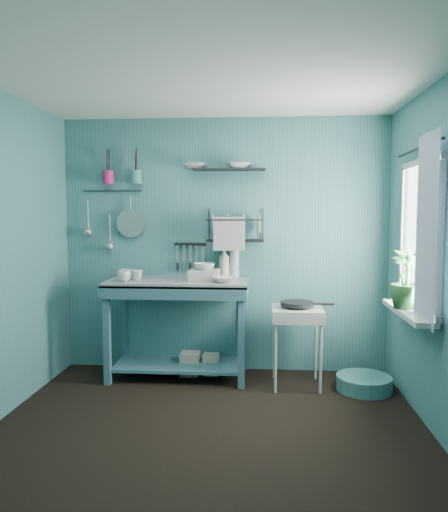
# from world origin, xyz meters

# --- Properties ---
(floor) EXTENTS (3.20, 3.20, 0.00)m
(floor) POSITION_xyz_m (0.00, 0.00, 0.00)
(floor) COLOR black
(floor) RESTS_ON ground
(ceiling) EXTENTS (3.20, 3.20, 0.00)m
(ceiling) POSITION_xyz_m (0.00, 0.00, 2.50)
(ceiling) COLOR silver
(ceiling) RESTS_ON ground
(wall_back) EXTENTS (3.20, 0.00, 3.20)m
(wall_back) POSITION_xyz_m (0.00, 1.50, 1.25)
(wall_back) COLOR #387073
(wall_back) RESTS_ON ground
(wall_front) EXTENTS (3.20, 0.00, 3.20)m
(wall_front) POSITION_xyz_m (0.00, -1.50, 1.25)
(wall_front) COLOR #387073
(wall_front) RESTS_ON ground
(wall_right) EXTENTS (0.00, 3.00, 3.00)m
(wall_right) POSITION_xyz_m (1.60, 0.00, 1.25)
(wall_right) COLOR #387073
(wall_right) RESTS_ON ground
(work_counter) EXTENTS (1.43, 0.91, 0.94)m
(work_counter) POSITION_xyz_m (-0.41, 1.22, 0.47)
(work_counter) COLOR #34616E
(work_counter) RESTS_ON floor
(mug_left) EXTENTS (0.12, 0.12, 0.10)m
(mug_left) POSITION_xyz_m (-0.89, 1.06, 0.99)
(mug_left) COLOR beige
(mug_left) RESTS_ON work_counter
(mug_mid) EXTENTS (0.14, 0.14, 0.09)m
(mug_mid) POSITION_xyz_m (-0.79, 1.16, 0.99)
(mug_mid) COLOR beige
(mug_mid) RESTS_ON work_counter
(mug_right) EXTENTS (0.17, 0.17, 0.10)m
(mug_right) POSITION_xyz_m (-0.91, 1.22, 0.99)
(mug_right) COLOR beige
(mug_right) RESTS_ON work_counter
(wash_tub) EXTENTS (0.28, 0.22, 0.10)m
(wash_tub) POSITION_xyz_m (-0.16, 1.20, 0.99)
(wash_tub) COLOR #BCB9AC
(wash_tub) RESTS_ON work_counter
(tub_bowl) EXTENTS (0.19, 0.19, 0.06)m
(tub_bowl) POSITION_xyz_m (-0.16, 1.20, 1.07)
(tub_bowl) COLOR beige
(tub_bowl) RESTS_ON wash_tub
(soap_bottle) EXTENTS (0.12, 0.12, 0.30)m
(soap_bottle) POSITION_xyz_m (0.01, 1.42, 1.09)
(soap_bottle) COLOR #BCB9AC
(soap_bottle) RESTS_ON work_counter
(water_bottle) EXTENTS (0.09, 0.09, 0.28)m
(water_bottle) POSITION_xyz_m (0.11, 1.44, 1.08)
(water_bottle) COLOR silver
(water_bottle) RESTS_ON work_counter
(counter_bowl) EXTENTS (0.22, 0.22, 0.05)m
(counter_bowl) POSITION_xyz_m (0.04, 1.07, 0.97)
(counter_bowl) COLOR beige
(counter_bowl) RESTS_ON work_counter
(hotplate_stand) EXTENTS (0.53, 0.53, 0.72)m
(hotplate_stand) POSITION_xyz_m (0.70, 1.04, 0.36)
(hotplate_stand) COLOR beige
(hotplate_stand) RESTS_ON floor
(frying_pan) EXTENTS (0.30, 0.30, 0.03)m
(frying_pan) POSITION_xyz_m (0.70, 1.04, 0.76)
(frying_pan) COLOR black
(frying_pan) RESTS_ON hotplate_stand
(knife_strip) EXTENTS (0.32, 0.04, 0.03)m
(knife_strip) POSITION_xyz_m (-0.33, 1.47, 1.26)
(knife_strip) COLOR black
(knife_strip) RESTS_ON wall_back
(dish_rack) EXTENTS (0.57, 0.30, 0.32)m
(dish_rack) POSITION_xyz_m (0.12, 1.37, 1.46)
(dish_rack) COLOR black
(dish_rack) RESTS_ON wall_back
(upper_shelf) EXTENTS (0.71, 0.22, 0.02)m
(upper_shelf) POSITION_xyz_m (0.05, 1.40, 1.99)
(upper_shelf) COLOR black
(upper_shelf) RESTS_ON wall_back
(shelf_bowl_left) EXTENTS (0.24, 0.24, 0.05)m
(shelf_bowl_left) POSITION_xyz_m (-0.28, 1.40, 2.09)
(shelf_bowl_left) COLOR beige
(shelf_bowl_left) RESTS_ON upper_shelf
(shelf_bowl_right) EXTENTS (0.23, 0.23, 0.06)m
(shelf_bowl_right) POSITION_xyz_m (0.15, 1.40, 2.06)
(shelf_bowl_right) COLOR beige
(shelf_bowl_right) RESTS_ON upper_shelf
(utensil_cup_magenta) EXTENTS (0.11, 0.11, 0.13)m
(utensil_cup_magenta) POSITION_xyz_m (-1.14, 1.42, 1.92)
(utensil_cup_magenta) COLOR #B1205E
(utensil_cup_magenta) RESTS_ON wall_back
(utensil_cup_teal) EXTENTS (0.11, 0.11, 0.13)m
(utensil_cup_teal) POSITION_xyz_m (-0.86, 1.42, 1.92)
(utensil_cup_teal) COLOR #3B7C79
(utensil_cup_teal) RESTS_ON wall_back
(colander) EXTENTS (0.28, 0.03, 0.28)m
(colander) POSITION_xyz_m (-0.93, 1.45, 1.47)
(colander) COLOR #A1A3A9
(colander) RESTS_ON wall_back
(ladle_outer) EXTENTS (0.01, 0.01, 0.30)m
(ladle_outer) POSITION_xyz_m (-1.37, 1.46, 1.55)
(ladle_outer) COLOR #A1A3A9
(ladle_outer) RESTS_ON wall_back
(ladle_inner) EXTENTS (0.01, 0.01, 0.30)m
(ladle_inner) POSITION_xyz_m (-1.15, 1.46, 1.41)
(ladle_inner) COLOR #A1A3A9
(ladle_inner) RESTS_ON wall_back
(hook_rail) EXTENTS (0.60, 0.01, 0.01)m
(hook_rail) POSITION_xyz_m (-1.11, 1.47, 1.79)
(hook_rail) COLOR black
(hook_rail) RESTS_ON wall_back
(window_glass) EXTENTS (0.00, 1.10, 1.10)m
(window_glass) POSITION_xyz_m (1.59, 0.45, 1.40)
(window_glass) COLOR white
(window_glass) RESTS_ON wall_right
(windowsill) EXTENTS (0.16, 0.95, 0.04)m
(windowsill) POSITION_xyz_m (1.50, 0.45, 0.81)
(windowsill) COLOR beige
(windowsill) RESTS_ON wall_right
(curtain) EXTENTS (0.00, 1.35, 1.35)m
(curtain) POSITION_xyz_m (1.52, 0.15, 1.45)
(curtain) COLOR silver
(curtain) RESTS_ON wall_right
(curtain_rod) EXTENTS (0.02, 1.05, 0.02)m
(curtain_rod) POSITION_xyz_m (1.54, 0.45, 2.05)
(curtain_rod) COLOR black
(curtain_rod) RESTS_ON wall_right
(potted_plant) EXTENTS (0.29, 0.29, 0.46)m
(potted_plant) POSITION_xyz_m (1.50, 0.51, 1.06)
(potted_plant) COLOR #28662E
(potted_plant) RESTS_ON windowsill
(storage_tin_large) EXTENTS (0.18, 0.18, 0.22)m
(storage_tin_large) POSITION_xyz_m (-0.31, 1.27, 0.11)
(storage_tin_large) COLOR gray
(storage_tin_large) RESTS_ON floor
(storage_tin_small) EXTENTS (0.15, 0.15, 0.20)m
(storage_tin_small) POSITION_xyz_m (-0.11, 1.30, 0.10)
(storage_tin_small) COLOR gray
(storage_tin_small) RESTS_ON floor
(floor_basin) EXTENTS (0.48, 0.48, 0.13)m
(floor_basin) POSITION_xyz_m (1.29, 0.96, 0.07)
(floor_basin) COLOR teal
(floor_basin) RESTS_ON floor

